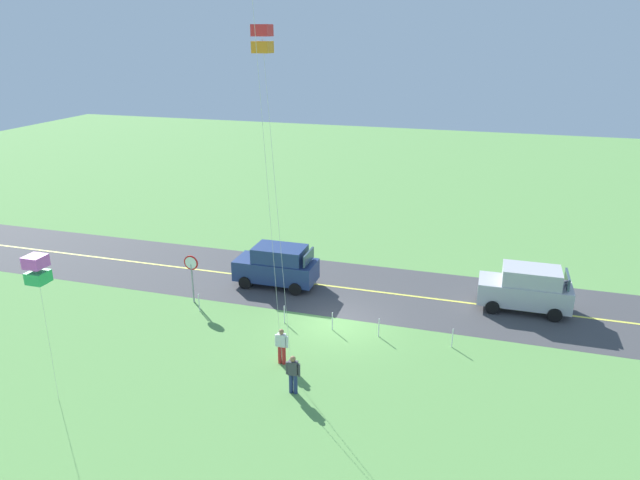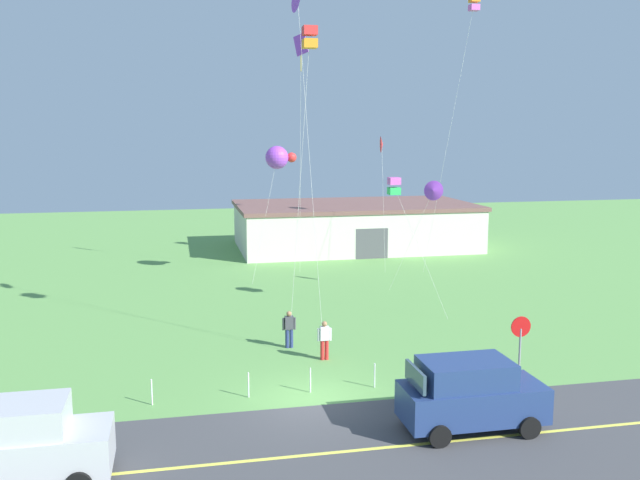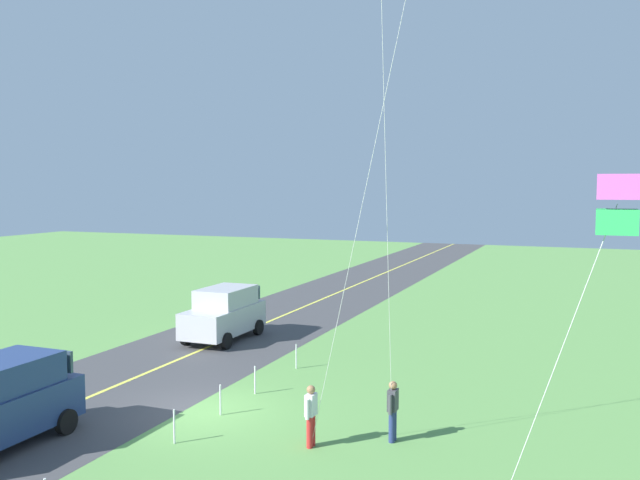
{
  "view_description": "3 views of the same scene",
  "coord_description": "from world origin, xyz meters",
  "px_view_note": "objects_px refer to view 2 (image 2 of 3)",
  "views": [
    {
      "loc": [
        -6.19,
        23.58,
        13.02
      ],
      "look_at": [
        0.12,
        2.46,
        5.05
      ],
      "focal_mm": 32.28,
      "sensor_mm": 36.0,
      "label": 1
    },
    {
      "loc": [
        -4.44,
        -22.21,
        9.16
      ],
      "look_at": [
        0.88,
        2.99,
        5.08
      ],
      "focal_mm": 38.9,
      "sensor_mm": 36.0,
      "label": 2
    },
    {
      "loc": [
        17.04,
        10.63,
        6.7
      ],
      "look_at": [
        0.24,
        3.89,
        5.22
      ],
      "focal_mm": 38.54,
      "sensor_mm": 36.0,
      "label": 3
    }
  ],
  "objects_px": {
    "stop_sign": "(520,337)",
    "kite_blue_mid": "(310,38)",
    "car_suv_foreground": "(470,394)",
    "kite_red_low": "(298,1)",
    "person_adult_companion": "(289,328)",
    "kite_pink_drift": "(433,191)",
    "warehouse_distant": "(354,225)",
    "car_parked_west_near": "(21,443)",
    "kite_green_far": "(382,145)",
    "kite_orange_near": "(474,5)",
    "kite_yellow_high": "(394,186)",
    "kite_purple_back": "(301,50)",
    "kite_cyan_top": "(278,158)",
    "person_adult_near": "(324,339)"
  },
  "relations": [
    {
      "from": "car_parked_west_near",
      "to": "person_adult_near",
      "type": "relative_size",
      "value": 2.75
    },
    {
      "from": "car_suv_foreground",
      "to": "kite_purple_back",
      "type": "xyz_separation_m",
      "value": [
        -0.95,
        23.44,
        12.77
      ]
    },
    {
      "from": "car_suv_foreground",
      "to": "kite_orange_near",
      "type": "distance_m",
      "value": 28.61
    },
    {
      "from": "car_suv_foreground",
      "to": "person_adult_near",
      "type": "height_order",
      "value": "car_suv_foreground"
    },
    {
      "from": "car_parked_west_near",
      "to": "kite_purple_back",
      "type": "height_order",
      "value": "kite_purple_back"
    },
    {
      "from": "kite_yellow_high",
      "to": "kite_green_far",
      "type": "xyz_separation_m",
      "value": [
        3.1,
        12.35,
        1.8
      ]
    },
    {
      "from": "kite_blue_mid",
      "to": "kite_pink_drift",
      "type": "xyz_separation_m",
      "value": [
        8.56,
        8.2,
        -6.91
      ]
    },
    {
      "from": "car_suv_foreground",
      "to": "person_adult_companion",
      "type": "height_order",
      "value": "car_suv_foreground"
    },
    {
      "from": "kite_red_low",
      "to": "warehouse_distant",
      "type": "bearing_deg",
      "value": 69.63
    },
    {
      "from": "stop_sign",
      "to": "kite_orange_near",
      "type": "xyz_separation_m",
      "value": [
        6.15,
        18.82,
        14.91
      ]
    },
    {
      "from": "stop_sign",
      "to": "person_adult_companion",
      "type": "distance_m",
      "value": 9.63
    },
    {
      "from": "person_adult_near",
      "to": "warehouse_distant",
      "type": "height_order",
      "value": "warehouse_distant"
    },
    {
      "from": "kite_pink_drift",
      "to": "car_parked_west_near",
      "type": "bearing_deg",
      "value": -135.2
    },
    {
      "from": "stop_sign",
      "to": "kite_blue_mid",
      "type": "relative_size",
      "value": 0.19
    },
    {
      "from": "kite_yellow_high",
      "to": "kite_orange_near",
      "type": "bearing_deg",
      "value": 46.4
    },
    {
      "from": "car_suv_foreground",
      "to": "kite_cyan_top",
      "type": "distance_m",
      "value": 23.85
    },
    {
      "from": "kite_orange_near",
      "to": "kite_cyan_top",
      "type": "relative_size",
      "value": 2.09
    },
    {
      "from": "kite_green_far",
      "to": "stop_sign",
      "type": "bearing_deg",
      "value": -94.47
    },
    {
      "from": "person_adult_near",
      "to": "kite_pink_drift",
      "type": "height_order",
      "value": "kite_pink_drift"
    },
    {
      "from": "kite_orange_near",
      "to": "kite_cyan_top",
      "type": "bearing_deg",
      "value": 176.2
    },
    {
      "from": "person_adult_companion",
      "to": "kite_orange_near",
      "type": "bearing_deg",
      "value": 48.48
    },
    {
      "from": "warehouse_distant",
      "to": "kite_orange_near",
      "type": "bearing_deg",
      "value": -68.91
    },
    {
      "from": "kite_blue_mid",
      "to": "kite_orange_near",
      "type": "xyz_separation_m",
      "value": [
        12.74,
        12.99,
        3.93
      ]
    },
    {
      "from": "warehouse_distant",
      "to": "kite_blue_mid",
      "type": "bearing_deg",
      "value": -108.87
    },
    {
      "from": "stop_sign",
      "to": "kite_purple_back",
      "type": "bearing_deg",
      "value": 102.04
    },
    {
      "from": "kite_yellow_high",
      "to": "kite_pink_drift",
      "type": "height_order",
      "value": "kite_yellow_high"
    },
    {
      "from": "kite_green_far",
      "to": "kite_cyan_top",
      "type": "bearing_deg",
      "value": -153.92
    },
    {
      "from": "person_adult_near",
      "to": "kite_blue_mid",
      "type": "distance_m",
      "value": 12.03
    },
    {
      "from": "person_adult_near",
      "to": "kite_green_far",
      "type": "height_order",
      "value": "kite_green_far"
    },
    {
      "from": "kite_orange_near",
      "to": "car_suv_foreground",
      "type": "bearing_deg",
      "value": -113.33
    },
    {
      "from": "kite_green_far",
      "to": "kite_pink_drift",
      "type": "distance_m",
      "value": 9.64
    },
    {
      "from": "car_parked_west_near",
      "to": "kite_green_far",
      "type": "relative_size",
      "value": 0.5
    },
    {
      "from": "person_adult_companion",
      "to": "kite_purple_back",
      "type": "distance_m",
      "value": 19.55
    },
    {
      "from": "kite_pink_drift",
      "to": "warehouse_distant",
      "type": "relative_size",
      "value": 0.35
    },
    {
      "from": "warehouse_distant",
      "to": "car_parked_west_near",
      "type": "bearing_deg",
      "value": -117.65
    },
    {
      "from": "warehouse_distant",
      "to": "kite_yellow_high",
      "type": "bearing_deg",
      "value": -98.94
    },
    {
      "from": "person_adult_near",
      "to": "car_parked_west_near",
      "type": "bearing_deg",
      "value": -92.73
    },
    {
      "from": "person_adult_companion",
      "to": "kite_orange_near",
      "type": "relative_size",
      "value": 0.09
    },
    {
      "from": "person_adult_near",
      "to": "kite_purple_back",
      "type": "distance_m",
      "value": 20.78
    },
    {
      "from": "person_adult_companion",
      "to": "kite_blue_mid",
      "type": "xyz_separation_m",
      "value": [
        0.88,
        -0.18,
        11.92
      ]
    },
    {
      "from": "person_adult_companion",
      "to": "car_parked_west_near",
      "type": "bearing_deg",
      "value": -125.82
    },
    {
      "from": "car_suv_foreground",
      "to": "kite_red_low",
      "type": "bearing_deg",
      "value": 108.5
    },
    {
      "from": "stop_sign",
      "to": "kite_red_low",
      "type": "relative_size",
      "value": 0.17
    },
    {
      "from": "car_parked_west_near",
      "to": "kite_yellow_high",
      "type": "xyz_separation_m",
      "value": [
        14.9,
        15.01,
        5.24
      ]
    },
    {
      "from": "kite_green_far",
      "to": "warehouse_distant",
      "type": "bearing_deg",
      "value": 90.64
    },
    {
      "from": "kite_pink_drift",
      "to": "warehouse_distant",
      "type": "xyz_separation_m",
      "value": [
        -0.21,
        16.21,
        -4.11
      ]
    },
    {
      "from": "car_parked_west_near",
      "to": "kite_pink_drift",
      "type": "bearing_deg",
      "value": 44.8
    },
    {
      "from": "kite_blue_mid",
      "to": "kite_cyan_top",
      "type": "distance_m",
      "value": 14.77
    },
    {
      "from": "stop_sign",
      "to": "kite_orange_near",
      "type": "height_order",
      "value": "kite_orange_near"
    },
    {
      "from": "kite_green_far",
      "to": "kite_orange_near",
      "type": "relative_size",
      "value": 0.51
    }
  ]
}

